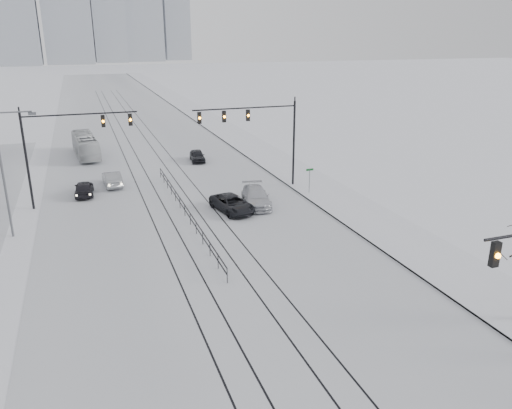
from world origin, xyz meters
name	(u,v)px	position (x,y,z in m)	size (l,w,h in m)	color
road	(139,143)	(0.00, 60.00, 0.01)	(22.00, 260.00, 0.02)	silver
sidewalk_east	(236,136)	(13.50, 60.00, 0.08)	(5.00, 260.00, 0.16)	silver
curb	(219,137)	(11.05, 60.00, 0.06)	(0.10, 260.00, 0.12)	gray
tram_rails	(164,183)	(0.00, 40.00, 0.02)	(5.30, 180.00, 0.01)	black
traffic_mast_ne	(260,128)	(8.15, 34.99, 5.76)	(9.60, 0.37, 8.00)	black
traffic_mast_nw	(64,140)	(-8.52, 36.00, 5.57)	(9.10, 0.37, 8.00)	black
street_light_west	(6,165)	(-12.20, 30.00, 5.21)	(2.73, 0.25, 9.00)	#595B60
median_fence	(185,210)	(0.00, 30.00, 0.53)	(0.06, 24.00, 1.00)	black
street_sign	(310,177)	(11.80, 32.00, 1.61)	(0.70, 0.06, 2.40)	#595B60
sedan_sb_inner	(84,188)	(-7.41, 38.33, 0.67)	(1.58, 3.94, 1.34)	black
sedan_sb_outer	(112,179)	(-4.80, 40.58, 0.70)	(1.48, 4.23, 1.39)	gray
sedan_nb_front	(232,204)	(3.86, 29.80, 0.66)	(2.20, 4.78, 1.33)	black
sedan_nb_right	(256,197)	(6.22, 30.62, 0.75)	(2.09, 5.15, 1.49)	silver
sedan_nb_far	(197,156)	(5.07, 47.50, 0.65)	(1.53, 3.80, 1.30)	black
box_truck	(85,146)	(-6.82, 54.16, 1.33)	(2.24, 9.57, 2.67)	silver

